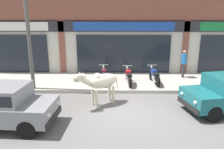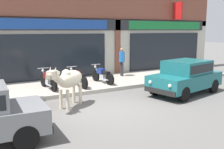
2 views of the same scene
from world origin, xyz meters
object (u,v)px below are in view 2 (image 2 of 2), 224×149
object	(u,v)px
car_0	(186,75)
motorcycle_1	(78,78)
motorcycle_2	(102,75)
motorcycle_0	(48,80)
cow	(69,80)
pedestrian	(122,59)

from	to	relation	value
car_0	motorcycle_1	size ratio (longest dim) A/B	2.10
car_0	motorcycle_2	distance (m)	3.99
motorcycle_0	motorcycle_1	world-z (taller)	same
car_0	motorcycle_2	xyz separation A→B (m)	(-2.41, 3.17, -0.26)
cow	motorcycle_1	size ratio (longest dim) A/B	1.01
car_0	motorcycle_0	distance (m)	6.04
motorcycle_1	cow	bearing A→B (deg)	-118.86
cow	motorcycle_0	distance (m)	2.61
cow	motorcycle_2	distance (m)	3.73
motorcycle_0	pedestrian	world-z (taller)	pedestrian
cow	pedestrian	distance (m)	5.94
car_0	motorcycle_0	xyz separation A→B (m)	(-5.12, 3.20, -0.26)
motorcycle_0	motorcycle_2	world-z (taller)	same
motorcycle_0	motorcycle_2	xyz separation A→B (m)	(2.70, -0.03, 0.00)
motorcycle_0	pedestrian	size ratio (longest dim) A/B	1.13
motorcycle_0	pedestrian	distance (m)	4.79
cow	car_0	size ratio (longest dim) A/B	0.48
car_0	pedestrian	bearing A→B (deg)	96.70
cow	motorcycle_2	world-z (taller)	cow
car_0	motorcycle_0	world-z (taller)	car_0
car_0	motorcycle_1	bearing A→B (deg)	141.63
car_0	pedestrian	size ratio (longest dim) A/B	2.38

